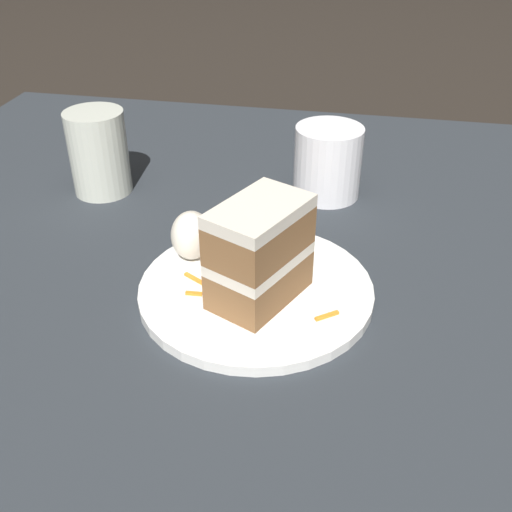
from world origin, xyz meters
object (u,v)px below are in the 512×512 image
Objects in this scene: plate at (256,290)px; cake_slice at (260,253)px; cream_dollop at (191,235)px; orange_garnish at (244,239)px; coffee_mug at (328,159)px; drinking_glass at (100,158)px.

cake_slice reaches higher than plate.
cream_dollop reaches higher than orange_garnish.
cream_dollop is 1.04× the size of orange_garnish.
coffee_mug is (0.26, -0.04, -0.01)m from cake_slice.
coffee_mug is (0.20, -0.13, 0.01)m from cream_dollop.
cake_slice reaches higher than drinking_glass.
plate is at bearing 168.42° from coffee_mug.
cream_dollop is 0.07m from orange_garnish.
orange_garnish is at bearing -116.67° from drinking_glass.
coffee_mug is at bearing -32.74° from cream_dollop.
drinking_glass is at bearing 98.99° from coffee_mug.
cream_dollop is at bearing 130.83° from orange_garnish.
cake_slice reaches higher than orange_garnish.
cream_dollop is at bearing 63.34° from plate.
cake_slice is (-0.02, -0.01, 0.06)m from plate.
plate is 4.59× the size of orange_garnish.
plate is at bearing -116.66° from cream_dollop.
orange_garnish is 0.56× the size of coffee_mug.
cream_dollop reaches higher than plate.
coffee_mug is (0.24, -0.05, 0.05)m from plate.
orange_garnish is at bearing 136.04° from cake_slice.
cake_slice is at bearing 170.61° from coffee_mug.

